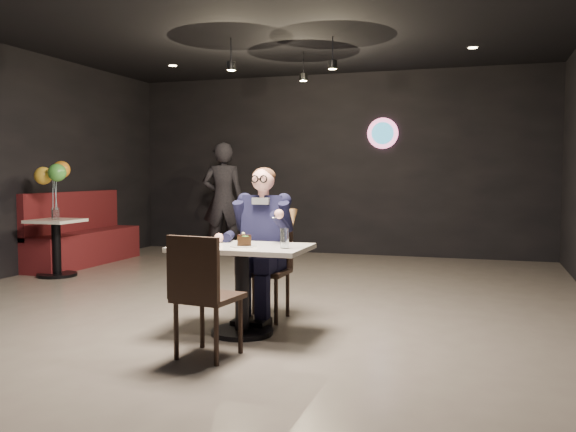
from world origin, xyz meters
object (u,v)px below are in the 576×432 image
(chair_near, at_px, (209,295))
(passerby, at_px, (223,200))
(sundae_glass, at_px, (285,238))
(booth_bench, at_px, (84,228))
(main_table, at_px, (242,290))
(seated_man, at_px, (264,242))
(balloon_vase, at_px, (55,214))
(chair_far, at_px, (264,270))
(side_table, at_px, (56,249))

(chair_near, height_order, passerby, passerby)
(sundae_glass, distance_m, booth_bench, 5.10)
(main_table, bearing_deg, passerby, 115.53)
(sundae_glass, bearing_deg, seated_man, 122.64)
(booth_bench, bearing_deg, passerby, 43.29)
(seated_man, distance_m, sundae_glass, 0.74)
(main_table, height_order, passerby, passerby)
(sundae_glass, height_order, passerby, passerby)
(main_table, distance_m, seated_man, 0.65)
(balloon_vase, bearing_deg, chair_far, -22.32)
(seated_man, xyz_separation_m, passerby, (-2.12, 3.89, 0.20))
(balloon_vase, bearing_deg, main_table, -29.77)
(side_table, height_order, balloon_vase, balloon_vase)
(seated_man, xyz_separation_m, booth_bench, (-3.71, 2.40, -0.18))
(chair_near, relative_size, balloon_vase, 6.06)
(chair_far, xyz_separation_m, sundae_glass, (0.40, -0.62, 0.37))
(chair_far, height_order, booth_bench, booth_bench)
(seated_man, bearing_deg, chair_near, -90.00)
(side_table, relative_size, passerby, 0.40)
(chair_far, bearing_deg, main_table, -90.00)
(chair_far, relative_size, sundae_glass, 5.79)
(passerby, bearing_deg, balloon_vase, 47.52)
(chair_far, relative_size, balloon_vase, 6.06)
(seated_man, relative_size, booth_bench, 0.67)
(chair_near, relative_size, sundae_glass, 5.79)
(booth_bench, distance_m, balloon_vase, 1.08)
(booth_bench, bearing_deg, seated_man, -32.91)
(chair_near, bearing_deg, chair_far, 97.56)
(main_table, xyz_separation_m, passerby, (-2.12, 4.44, 0.55))
(booth_bench, xyz_separation_m, passerby, (1.58, 1.49, 0.39))
(sundae_glass, relative_size, passerby, 0.09)
(side_table, relative_size, balloon_vase, 4.82)
(chair_near, bearing_deg, sundae_glass, 63.53)
(main_table, height_order, booth_bench, booth_bench)
(balloon_vase, bearing_deg, side_table, 0.00)
(chair_far, distance_m, side_table, 3.68)
(main_table, relative_size, passerby, 0.59)
(main_table, xyz_separation_m, chair_far, (0.00, 0.55, 0.09))
(booth_bench, relative_size, passerby, 1.17)
(sundae_glass, bearing_deg, side_table, 152.06)
(side_table, bearing_deg, passerby, 62.74)
(chair_far, xyz_separation_m, balloon_vase, (-3.41, 1.40, 0.37))
(chair_far, height_order, chair_near, same)
(sundae_glass, distance_m, side_table, 4.33)
(main_table, height_order, balloon_vase, balloon_vase)
(main_table, relative_size, balloon_vase, 7.24)
(passerby, bearing_deg, seated_man, 103.39)
(chair_near, bearing_deg, passerby, 120.16)
(main_table, relative_size, side_table, 1.50)
(chair_far, bearing_deg, booth_bench, 147.09)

